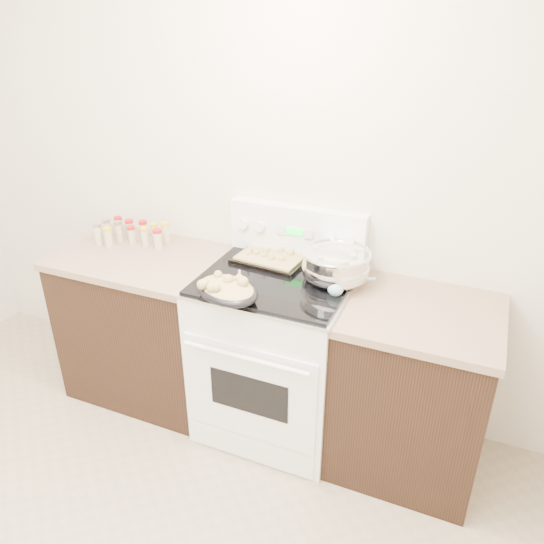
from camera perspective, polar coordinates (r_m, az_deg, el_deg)
The scene contains 9 objects.
counter_left at distance 3.29m, azimuth -13.06°, elevation -5.37°, with size 0.93×0.67×0.92m.
counter_right at distance 2.80m, azimuth 14.72°, elevation -12.07°, with size 0.73×0.67×0.92m.
kitchen_range at distance 2.92m, azimuth 0.43°, elevation -8.52°, with size 0.78×0.73×1.22m.
mixing_bowl at distance 2.64m, azimuth 6.88°, elevation 0.72°, with size 0.39×0.39×0.20m.
roasting_pan at distance 2.48m, azimuth -4.92°, elevation -1.86°, with size 0.41×0.35×0.12m.
baking_sheet at distance 2.84m, azimuth -0.22°, elevation 1.54°, with size 0.40×0.29×0.06m.
wooden_spoon at distance 2.59m, azimuth -4.80°, elevation -1.45°, with size 0.13×0.23×0.04m.
blue_ladle at distance 2.54m, azimuth 7.11°, elevation -1.64°, with size 0.19×0.22×0.10m.
spice_jars at distance 3.23m, azimuth -14.92°, elevation 4.15°, with size 0.41×0.24×0.13m.
Camera 1 is at (1.26, -0.77, 2.18)m, focal length 35.00 mm.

